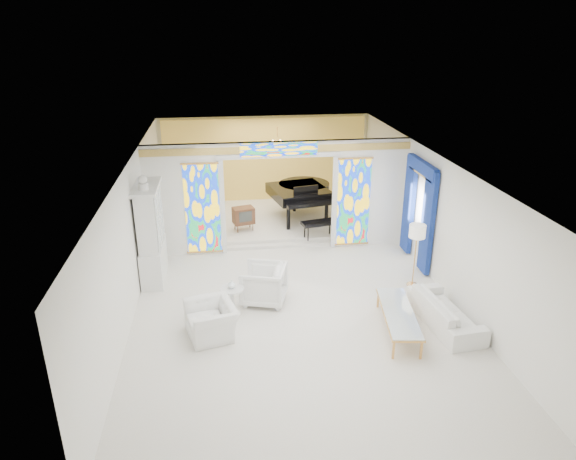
{
  "coord_description": "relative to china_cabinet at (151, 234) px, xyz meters",
  "views": [
    {
      "loc": [
        -1.49,
        -10.96,
        5.8
      ],
      "look_at": [
        0.01,
        0.2,
        1.27
      ],
      "focal_mm": 32.0,
      "sensor_mm": 36.0,
      "label": 1
    }
  ],
  "objects": [
    {
      "name": "armchair_left",
      "position": [
        1.38,
        -2.65,
        -0.84
      ],
      "size": [
        1.14,
        1.23,
        0.67
      ],
      "primitive_type": "imported",
      "rotation": [
        0.0,
        0.0,
        -1.31
      ],
      "color": "white",
      "rests_on": "floor"
    },
    {
      "name": "sofa",
      "position": [
        6.17,
        -2.9,
        -0.87
      ],
      "size": [
        0.98,
        2.09,
        0.59
      ],
      "primitive_type": "imported",
      "rotation": [
        0.0,
        0.0,
        1.66
      ],
      "color": "white",
      "rests_on": "floor"
    },
    {
      "name": "coffee_table",
      "position": [
        5.11,
        -3.02,
        -0.76
      ],
      "size": [
        0.9,
        2.08,
        0.45
      ],
      "rotation": [
        0.0,
        0.0,
        -0.15
      ],
      "color": "white",
      "rests_on": "floor"
    },
    {
      "name": "floor",
      "position": [
        3.22,
        -0.6,
        -1.17
      ],
      "size": [
        12.0,
        12.0,
        0.0
      ],
      "primitive_type": "plane",
      "color": "silver",
      "rests_on": "ground"
    },
    {
      "name": "alcove_platform",
      "position": [
        3.22,
        3.5,
        -1.08
      ],
      "size": [
        6.8,
        3.8,
        0.18
      ],
      "primitive_type": "cube",
      "color": "silver",
      "rests_on": "floor"
    },
    {
      "name": "china_cabinet",
      "position": [
        0.0,
        0.0,
        0.0
      ],
      "size": [
        0.56,
        1.46,
        2.72
      ],
      "color": "silver",
      "rests_on": "floor"
    },
    {
      "name": "side_table",
      "position": [
        1.82,
        -1.93,
        -0.75
      ],
      "size": [
        0.66,
        0.66,
        0.64
      ],
      "rotation": [
        0.0,
        0.0,
        -0.35
      ],
      "color": "silver",
      "rests_on": "floor"
    },
    {
      "name": "stained_glass_left",
      "position": [
        1.19,
        1.29,
        0.13
      ],
      "size": [
        0.9,
        0.04,
        2.4
      ],
      "primitive_type": "cube",
      "color": "gold",
      "rests_on": "partition_wall"
    },
    {
      "name": "tv_console",
      "position": [
        2.3,
        2.47,
        -0.54
      ],
      "size": [
        0.68,
        0.54,
        0.69
      ],
      "rotation": [
        0.0,
        0.0,
        0.25
      ],
      "color": "brown",
      "rests_on": "alcove_platform"
    },
    {
      "name": "gold_curtain_back",
      "position": [
        3.22,
        5.28,
        0.33
      ],
      "size": [
        6.7,
        0.1,
        2.9
      ],
      "primitive_type": "cube",
      "color": "#E0C74E",
      "rests_on": "wall_back"
    },
    {
      "name": "blue_drapes",
      "position": [
        6.62,
        0.1,
        0.41
      ],
      "size": [
        0.14,
        1.85,
        2.65
      ],
      "color": "navy",
      "rests_on": "wall_right"
    },
    {
      "name": "ceiling",
      "position": [
        3.22,
        -0.6,
        1.83
      ],
      "size": [
        7.0,
        12.0,
        0.02
      ],
      "primitive_type": "cube",
      "color": "silver",
      "rests_on": "wall_back"
    },
    {
      "name": "stained_glass_right",
      "position": [
        5.25,
        1.29,
        0.13
      ],
      "size": [
        0.9,
        0.04,
        2.4
      ],
      "primitive_type": "cube",
      "color": "gold",
      "rests_on": "partition_wall"
    },
    {
      "name": "floor_lamp",
      "position": [
        6.12,
        -1.17,
        0.15
      ],
      "size": [
        0.48,
        0.48,
        1.54
      ],
      "rotation": [
        0.0,
        0.0,
        -0.32
      ],
      "color": "#D19449",
      "rests_on": "floor"
    },
    {
      "name": "chandelier",
      "position": [
        3.42,
        3.4,
        1.38
      ],
      "size": [
        0.48,
        0.48,
        0.3
      ],
      "primitive_type": "cylinder",
      "color": "#D19449",
      "rests_on": "ceiling"
    },
    {
      "name": "partition_wall",
      "position": [
        3.22,
        1.4,
        0.48
      ],
      "size": [
        7.0,
        0.22,
        3.0
      ],
      "color": "white",
      "rests_on": "floor"
    },
    {
      "name": "armchair_right",
      "position": [
        2.53,
        -1.46,
        -0.74
      ],
      "size": [
        1.17,
        1.15,
        0.86
      ],
      "primitive_type": "imported",
      "rotation": [
        0.0,
        0.0,
        -1.86
      ],
      "color": "white",
      "rests_on": "floor"
    },
    {
      "name": "grand_piano",
      "position": [
        4.16,
        3.36,
        -0.17
      ],
      "size": [
        2.14,
        3.29,
        1.22
      ],
      "rotation": [
        0.0,
        0.0,
        0.21
      ],
      "color": "black",
      "rests_on": "alcove_platform"
    },
    {
      "name": "wall_right",
      "position": [
        6.72,
        -0.6,
        0.33
      ],
      "size": [
        0.02,
        12.0,
        3.0
      ],
      "primitive_type": "cube",
      "color": "white",
      "rests_on": "floor"
    },
    {
      "name": "vase",
      "position": [
        1.82,
        -1.93,
        -0.44
      ],
      "size": [
        0.2,
        0.2,
        0.17
      ],
      "primitive_type": "imported",
      "rotation": [
        0.0,
        0.0,
        -0.23
      ],
      "color": "silver",
      "rests_on": "side_table"
    },
    {
      "name": "wall_left",
      "position": [
        -0.28,
        -0.6,
        0.33
      ],
      "size": [
        0.02,
        12.0,
        3.0
      ],
      "primitive_type": "cube",
      "color": "white",
      "rests_on": "floor"
    },
    {
      "name": "wall_front",
      "position": [
        3.22,
        -6.6,
        0.33
      ],
      "size": [
        7.0,
        0.02,
        3.0
      ],
      "primitive_type": "cube",
      "color": "white",
      "rests_on": "floor"
    },
    {
      "name": "wall_back",
      "position": [
        3.22,
        5.4,
        0.33
      ],
      "size": [
        7.0,
        0.02,
        3.0
      ],
      "primitive_type": "cube",
      "color": "white",
      "rests_on": "floor"
    },
    {
      "name": "stained_glass_transom",
      "position": [
        3.22,
        1.29,
        1.65
      ],
      "size": [
        2.0,
        0.04,
        0.34
      ],
      "primitive_type": "cube",
      "color": "gold",
      "rests_on": "partition_wall"
    }
  ]
}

